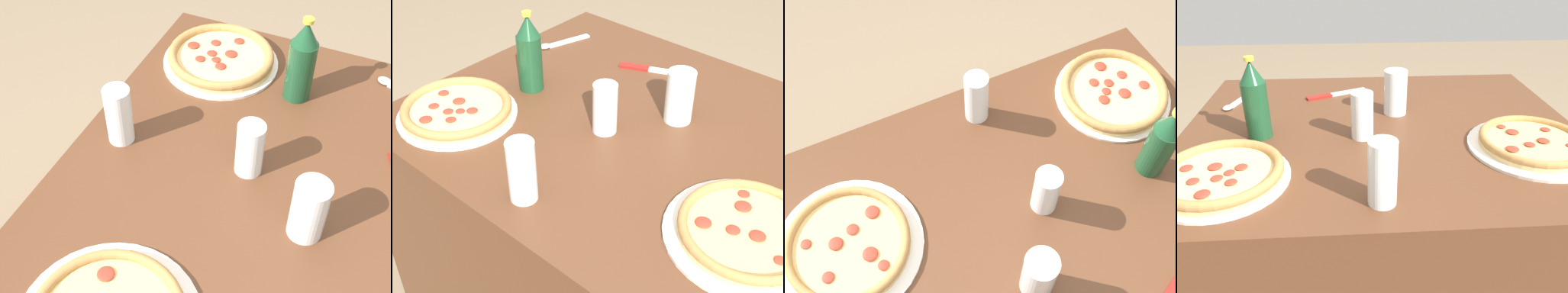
% 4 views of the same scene
% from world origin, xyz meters
% --- Properties ---
extents(table, '(1.14, 0.91, 0.72)m').
position_xyz_m(table, '(0.00, 0.00, 0.36)').
color(table, '#56331E').
rests_on(table, ground_plane).
extents(pizza_pepperoni, '(0.31, 0.31, 0.04)m').
position_xyz_m(pizza_pepperoni, '(0.39, 0.26, 0.74)').
color(pizza_pepperoni, silver).
rests_on(pizza_pepperoni, table).
extents(glass_lemonade, '(0.07, 0.07, 0.14)m').
position_xyz_m(glass_lemonade, '(-0.05, -0.10, 0.78)').
color(glass_lemonade, white).
rests_on(glass_lemonade, table).
extents(glass_mango_juice, '(0.06, 0.06, 0.13)m').
position_xyz_m(glass_mango_juice, '(0.06, 0.06, 0.78)').
color(glass_mango_juice, white).
rests_on(glass_mango_juice, table).
extents(glass_iced_tea, '(0.06, 0.06, 0.14)m').
position_xyz_m(glass_iced_tea, '(0.03, 0.36, 0.79)').
color(glass_iced_tea, white).
rests_on(glass_iced_tea, table).
extents(beer_bottle, '(0.07, 0.07, 0.23)m').
position_xyz_m(beer_bottle, '(0.34, 0.04, 0.83)').
color(beer_bottle, '#194728').
rests_on(beer_bottle, table).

